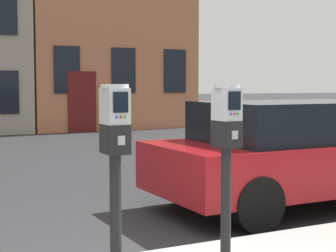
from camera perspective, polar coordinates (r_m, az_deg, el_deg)
name	(u,v)px	position (r m, az deg, el deg)	size (l,w,h in m)	color
parking_meter_near_kerb	(115,145)	(4.20, -5.55, -2.02)	(0.22, 0.25, 1.51)	black
parking_meter_twin_adjacent	(226,140)	(4.66, 6.12, -1.41)	(0.22, 0.25, 1.51)	black
parked_car_red_compact	(308,151)	(7.65, 14.40, -2.53)	(4.44, 1.88, 1.42)	maroon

